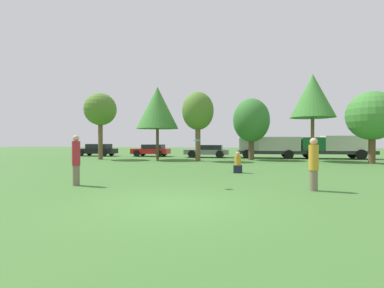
% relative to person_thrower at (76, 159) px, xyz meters
% --- Properties ---
extents(ground_plane, '(120.00, 120.00, 0.00)m').
position_rel_person_thrower_xyz_m(ground_plane, '(4.26, -2.23, -0.94)').
color(ground_plane, '#3D6B2D').
extents(person_thrower, '(0.29, 0.29, 1.82)m').
position_rel_person_thrower_xyz_m(person_thrower, '(0.00, 0.00, 0.00)').
color(person_thrower, '#726651').
rests_on(person_thrower, ground).
extents(person_catcher, '(0.31, 0.31, 1.72)m').
position_rel_person_thrower_xyz_m(person_catcher, '(8.19, 0.48, -0.06)').
color(person_catcher, '#726651').
rests_on(person_catcher, ground).
extents(frisbee, '(0.25, 0.25, 0.06)m').
position_rel_person_thrower_xyz_m(frisbee, '(4.35, 0.43, 0.69)').
color(frisbee, '#19B2D8').
extents(bystander_sitting, '(0.43, 0.36, 1.08)m').
position_rel_person_thrower_xyz_m(bystander_sitting, '(5.62, 5.20, -0.50)').
color(bystander_sitting, '#191E33').
rests_on(bystander_sitting, ground).
extents(tree_0, '(2.76, 2.76, 5.71)m').
position_rel_person_thrower_xyz_m(tree_0, '(-6.36, 13.35, 3.33)').
color(tree_0, brown).
rests_on(tree_0, ground).
extents(tree_1, '(3.53, 3.53, 6.16)m').
position_rel_person_thrower_xyz_m(tree_1, '(-1.35, 13.73, 3.44)').
color(tree_1, brown).
rests_on(tree_1, ground).
extents(tree_2, '(2.50, 2.50, 5.48)m').
position_rel_person_thrower_xyz_m(tree_2, '(2.24, 12.95, 2.97)').
color(tree_2, brown).
rests_on(tree_2, ground).
extents(tree_3, '(3.05, 3.05, 5.18)m').
position_rel_person_thrower_xyz_m(tree_3, '(6.41, 15.26, 2.37)').
color(tree_3, brown).
rests_on(tree_3, ground).
extents(tree_4, '(3.43, 3.43, 6.86)m').
position_rel_person_thrower_xyz_m(tree_4, '(11.12, 14.55, 4.19)').
color(tree_4, brown).
rests_on(tree_4, ground).
extents(tree_5, '(3.44, 3.44, 5.11)m').
position_rel_person_thrower_xyz_m(tree_5, '(14.71, 12.85, 2.42)').
color(tree_5, brown).
rests_on(tree_5, ground).
extents(parked_car_black, '(4.19, 1.90, 1.28)m').
position_rel_person_thrower_xyz_m(parked_car_black, '(-9.51, 18.41, -0.27)').
color(parked_car_black, black).
rests_on(parked_car_black, ground).
extents(parked_car_red, '(3.81, 2.00, 1.23)m').
position_rel_person_thrower_xyz_m(parked_car_red, '(-3.64, 18.82, -0.29)').
color(parked_car_red, red).
rests_on(parked_car_red, ground).
extents(parked_car_grey, '(4.24, 2.05, 1.21)m').
position_rel_person_thrower_xyz_m(parked_car_grey, '(2.33, 18.10, -0.28)').
color(parked_car_grey, slate).
rests_on(parked_car_grey, ground).
extents(delivery_truck_silver, '(5.85, 2.56, 1.96)m').
position_rel_person_thrower_xyz_m(delivery_truck_silver, '(8.07, 18.24, 0.19)').
color(delivery_truck_silver, '#2D2D33').
rests_on(delivery_truck_silver, ground).
extents(delivery_truck_green, '(6.35, 2.36, 2.05)m').
position_rel_person_thrower_xyz_m(delivery_truck_green, '(13.85, 18.24, 0.24)').
color(delivery_truck_green, '#2D2D33').
rests_on(delivery_truck_green, ground).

